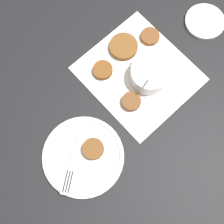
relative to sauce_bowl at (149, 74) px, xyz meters
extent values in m
plane|color=black|center=(0.01, -0.01, -0.03)|extent=(4.00, 4.00, 0.00)
cube|color=white|center=(0.03, 0.02, -0.03)|extent=(0.34, 0.32, 0.00)
cylinder|color=silver|center=(0.00, 0.00, 0.00)|extent=(0.11, 0.11, 0.05)
cylinder|color=orange|center=(0.00, 0.00, -0.01)|extent=(0.10, 0.10, 0.03)
cone|color=silver|center=(0.05, 0.00, 0.02)|extent=(0.03, 0.03, 0.03)
cylinder|color=silver|center=(-0.02, 0.02, 0.03)|extent=(0.04, 0.05, 0.09)
cylinder|color=brown|center=(0.12, 0.00, -0.02)|extent=(0.09, 0.09, 0.02)
cylinder|color=brown|center=(0.10, 0.10, -0.02)|extent=(0.06, 0.06, 0.02)
cylinder|color=brown|center=(0.10, -0.09, -0.02)|extent=(0.06, 0.06, 0.01)
cylinder|color=brown|center=(-0.03, 0.09, -0.02)|extent=(0.06, 0.06, 0.02)
cylinder|color=silver|center=(-0.08, 0.29, -0.02)|extent=(0.23, 0.23, 0.01)
torus|color=silver|center=(-0.08, 0.29, -0.01)|extent=(0.22, 0.22, 0.01)
cylinder|color=brown|center=(-0.08, 0.26, 0.00)|extent=(0.06, 0.06, 0.01)
cube|color=silver|center=(-0.05, 0.30, -0.01)|extent=(0.09, 0.10, 0.00)
cube|color=silver|center=(-0.11, 0.37, -0.01)|extent=(0.07, 0.07, 0.00)
cube|color=black|center=(-0.11, 0.37, 0.00)|extent=(0.04, 0.04, 0.00)
cube|color=black|center=(-0.11, 0.37, 0.00)|extent=(0.04, 0.04, 0.00)
cube|color=black|center=(-0.12, 0.36, 0.00)|extent=(0.04, 0.04, 0.00)
cylinder|color=silver|center=(0.04, -0.26, -0.02)|extent=(0.13, 0.13, 0.01)
camera|label=1|loc=(-0.21, 0.29, 0.85)|focal=50.00mm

